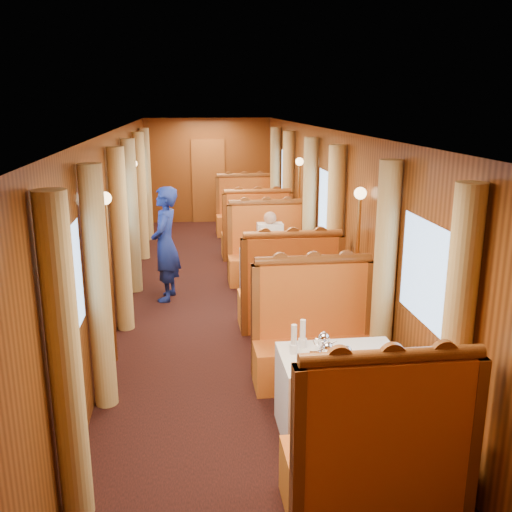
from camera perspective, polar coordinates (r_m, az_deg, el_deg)
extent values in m
cube|color=brown|center=(14.01, -4.77, 7.47)|extent=(0.80, 0.04, 2.00)
cube|color=white|center=(5.23, 8.36, -13.56)|extent=(1.05, 0.72, 0.75)
cube|color=#B73A14|center=(4.54, 11.61, -20.86)|extent=(1.30, 0.55, 0.45)
cube|color=#B73A14|center=(4.03, 13.08, -15.39)|extent=(1.30, 0.12, 0.80)
cylinder|color=brown|center=(3.83, 13.48, -9.70)|extent=(1.23, 0.10, 0.10)
cube|color=#B73A14|center=(6.11, 5.95, -10.58)|extent=(1.30, 0.55, 0.45)
cube|color=#B73A14|center=(6.07, 5.67, -4.38)|extent=(1.30, 0.12, 0.80)
cylinder|color=brown|center=(5.93, 5.78, -0.37)|extent=(1.23, 0.10, 0.10)
cube|color=white|center=(8.39, 2.14, -2.14)|extent=(1.05, 0.72, 0.75)
cube|color=#B73A14|center=(7.55, 3.27, -5.36)|extent=(1.30, 0.55, 0.45)
cube|color=#B73A14|center=(7.16, 3.65, -1.27)|extent=(1.30, 0.12, 0.80)
cylinder|color=brown|center=(7.04, 3.71, 2.16)|extent=(1.23, 0.10, 0.10)
cube|color=#B73A14|center=(9.33, 1.22, -1.29)|extent=(1.30, 0.55, 0.45)
cube|color=#B73A14|center=(9.38, 1.05, 2.74)|extent=(1.30, 0.12, 0.80)
cylinder|color=brown|center=(9.30, 1.07, 5.39)|extent=(1.23, 0.10, 0.10)
cube|color=white|center=(11.75, -0.54, 2.92)|extent=(1.05, 0.72, 0.75)
cube|color=#B73A14|center=(10.86, 0.02, 1.09)|extent=(1.30, 0.55, 0.45)
cube|color=#B73A14|center=(10.52, 0.16, 4.11)|extent=(1.30, 0.12, 0.80)
cylinder|color=brown|center=(10.44, 0.17, 6.48)|extent=(1.23, 0.10, 0.10)
cube|color=#B73A14|center=(12.70, -1.02, 3.16)|extent=(1.30, 0.55, 0.45)
cube|color=#B73A14|center=(12.80, -1.14, 6.10)|extent=(1.30, 0.12, 0.80)
cylinder|color=brown|center=(12.74, -1.15, 8.06)|extent=(1.23, 0.10, 0.10)
cube|color=silver|center=(4.97, 7.39, -10.15)|extent=(0.38, 0.32, 0.01)
cylinder|color=white|center=(5.03, 12.06, -10.06)|extent=(0.24, 0.24, 0.01)
cylinder|color=white|center=(5.04, 3.79, -9.23)|extent=(0.08, 0.08, 0.08)
cylinder|color=white|center=(4.99, 3.82, -7.84)|extent=(0.05, 0.05, 0.18)
cylinder|color=white|center=(5.16, 4.67, -8.68)|extent=(0.08, 0.08, 0.08)
cylinder|color=white|center=(5.10, 4.71, -7.32)|extent=(0.05, 0.05, 0.18)
cylinder|color=silver|center=(8.27, 1.97, 0.80)|extent=(0.06, 0.06, 0.14)
cylinder|color=silver|center=(11.66, -0.53, 5.05)|extent=(0.06, 0.06, 0.14)
cylinder|color=tan|center=(4.09, -18.53, -10.19)|extent=(0.22, 0.22, 2.35)
cylinder|color=tan|center=(5.52, -15.46, -3.30)|extent=(0.22, 0.22, 2.35)
cylinder|color=tan|center=(4.44, 19.39, -8.24)|extent=(0.22, 0.22, 2.35)
cylinder|color=tan|center=(5.78, 12.69, -2.28)|extent=(0.22, 0.22, 2.35)
cylinder|color=tan|center=(7.38, -13.38, 1.46)|extent=(0.22, 0.22, 2.35)
cylinder|color=tan|center=(8.89, -12.33, 3.83)|extent=(0.22, 0.22, 2.35)
cylinder|color=tan|center=(7.57, 7.85, 2.08)|extent=(0.22, 0.22, 2.35)
cylinder|color=tan|center=(9.06, 5.36, 4.32)|extent=(0.22, 0.22, 2.35)
cylinder|color=tan|center=(10.80, -11.44, 5.84)|extent=(0.22, 0.22, 2.35)
cylinder|color=tan|center=(12.33, -10.93, 7.01)|extent=(0.22, 0.22, 2.35)
cylinder|color=tan|center=(10.93, 3.21, 6.23)|extent=(0.22, 0.22, 2.35)
cylinder|color=tan|center=(12.45, 1.95, 7.35)|extent=(0.22, 0.22, 2.35)
cylinder|color=#BF8C3F|center=(6.52, -14.30, -2.70)|extent=(0.04, 0.04, 1.85)
sphere|color=#FFD18C|center=(6.30, -14.87, 5.60)|extent=(0.14, 0.14, 0.14)
cylinder|color=#BF8C3F|center=(6.74, 10.01, -1.85)|extent=(0.04, 0.04, 1.85)
sphere|color=#FFD18C|center=(6.53, 10.40, 6.19)|extent=(0.14, 0.14, 0.14)
cylinder|color=#BF8C3F|center=(9.89, -11.88, 3.50)|extent=(0.04, 0.04, 1.85)
sphere|color=#FFD18C|center=(9.75, -12.19, 9.01)|extent=(0.14, 0.14, 0.14)
cylinder|color=#BF8C3F|center=(10.04, 4.27, 3.96)|extent=(0.04, 0.04, 1.85)
sphere|color=#FFD18C|center=(9.90, 4.38, 9.39)|extent=(0.14, 0.14, 0.14)
imported|color=navy|center=(8.48, -9.05, 1.18)|extent=(0.51, 0.68, 1.70)
cube|color=beige|center=(9.03, 1.40, 1.58)|extent=(0.40, 0.24, 0.55)
sphere|color=tan|center=(8.95, 1.41, 3.82)|extent=(0.20, 0.20, 0.20)
cube|color=beige|center=(8.92, 1.55, -0.11)|extent=(0.36, 0.30, 0.14)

